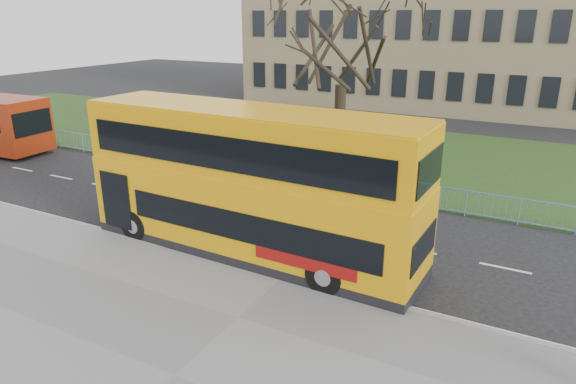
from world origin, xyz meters
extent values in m
plane|color=black|center=(0.00, 0.00, 0.00)|extent=(120.00, 120.00, 0.00)
cube|color=slate|center=(0.00, -6.75, 0.06)|extent=(80.00, 10.50, 0.12)
cube|color=gray|center=(0.00, -1.55, 0.07)|extent=(80.00, 0.20, 0.14)
cube|color=#1D3914|center=(0.00, 14.30, 0.04)|extent=(80.00, 15.40, 0.08)
cube|color=#837353|center=(-5.00, 35.00, 7.00)|extent=(30.00, 15.00, 14.00)
cube|color=#EEA20A|center=(-1.92, -0.34, 1.50)|extent=(11.85, 3.20, 2.18)
cube|color=#EEA20A|center=(-1.92, -0.34, 2.78)|extent=(11.85, 3.20, 0.38)
cube|color=#EEA20A|center=(-1.92, -0.34, 3.95)|extent=(11.79, 3.14, 1.96)
cube|color=black|center=(-1.30, -1.77, 1.58)|extent=(9.07, 0.35, 0.95)
cube|color=black|center=(-1.97, -1.73, 3.85)|extent=(10.81, 0.41, 1.06)
cylinder|color=black|center=(-6.16, -1.46, 0.58)|extent=(1.17, 0.35, 1.16)
cylinder|color=black|center=(1.45, -1.72, 0.58)|extent=(1.17, 0.35, 1.16)
camera|label=1|loc=(6.74, -14.00, 7.82)|focal=32.00mm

